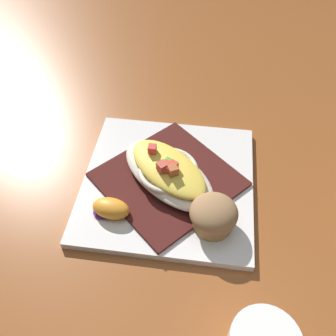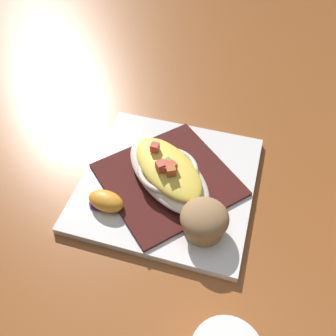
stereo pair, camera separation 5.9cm
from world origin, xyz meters
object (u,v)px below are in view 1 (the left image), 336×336
object	(u,v)px
orange_garnish	(110,208)
muffin	(213,215)
square_plate	(168,183)
gratin_dish	(168,171)

from	to	relation	value
orange_garnish	muffin	bearing A→B (deg)	84.25
muffin	orange_garnish	size ratio (longest dim) A/B	1.01
square_plate	orange_garnish	size ratio (longest dim) A/B	3.99
square_plate	gratin_dish	distance (m)	0.03
square_plate	gratin_dish	xyz separation A→B (m)	(0.00, -0.00, 0.03)
gratin_dish	orange_garnish	bearing A→B (deg)	-51.32
square_plate	gratin_dish	world-z (taller)	gratin_dish
square_plate	muffin	size ratio (longest dim) A/B	3.93
orange_garnish	gratin_dish	bearing A→B (deg)	128.68
square_plate	orange_garnish	world-z (taller)	orange_garnish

